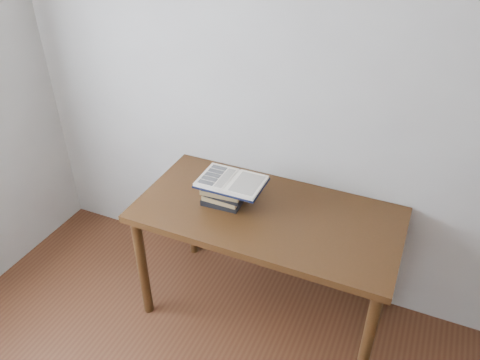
% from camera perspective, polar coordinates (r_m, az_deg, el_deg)
% --- Properties ---
extents(room_shell, '(3.54, 3.54, 2.62)m').
position_cam_1_polar(room_shell, '(1.19, -24.60, -6.87)').
color(room_shell, '#B1B0A7').
rests_on(room_shell, ground).
extents(desk, '(1.45, 0.72, 0.78)m').
position_cam_1_polar(desk, '(2.63, 3.27, -5.59)').
color(desk, '#3F230F').
rests_on(desk, ground).
extents(book_stack, '(0.25, 0.20, 0.15)m').
position_cam_1_polar(book_stack, '(2.58, -1.89, -1.48)').
color(book_stack, black).
rests_on(book_stack, desk).
extents(open_book, '(0.35, 0.25, 0.03)m').
position_cam_1_polar(open_book, '(2.51, -1.03, -0.20)').
color(open_book, black).
rests_on(open_book, book_stack).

